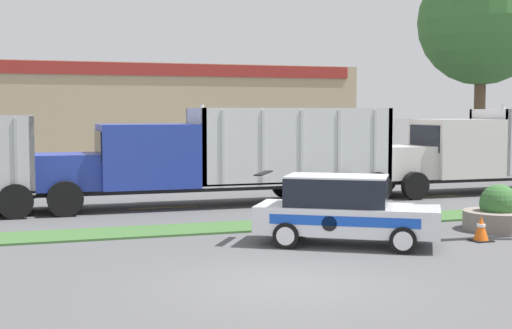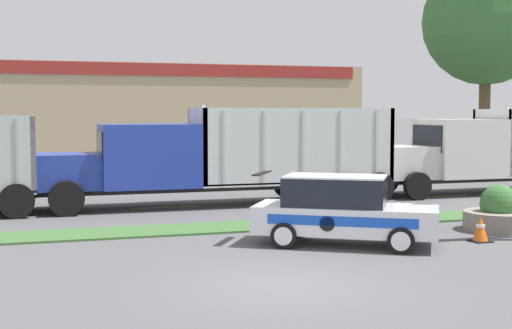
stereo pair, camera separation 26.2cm
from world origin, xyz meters
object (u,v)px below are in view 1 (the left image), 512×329
Objects in this scene: stone_planter at (499,214)px; traffic_cone at (481,229)px; dump_truck_lead at (190,162)px; dump_truck_trail at (480,154)px; rally_car at (344,210)px.

traffic_cone is at bearing -138.92° from stone_planter.
stone_planter is at bearing -46.61° from dump_truck_lead.
dump_truck_trail is 9.54m from stone_planter.
dump_truck_trail is at bearing 54.69° from traffic_cone.
traffic_cone is (5.59, -8.89, -1.25)m from dump_truck_lead.
dump_truck_lead is 1.11× the size of dump_truck_trail.
dump_truck_lead reaches higher than rally_car.
traffic_cone is at bearing -125.31° from dump_truck_trail.
dump_truck_trail reaches higher than rally_car.
dump_truck_lead is 19.57× the size of traffic_cone.
stone_planter is 2.05m from traffic_cone.
dump_truck_trail reaches higher than dump_truck_lead.
dump_truck_lead is 6.52× the size of stone_planter.
rally_car is 7.20× the size of traffic_cone.
rally_car is at bearing -76.22° from dump_truck_lead.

